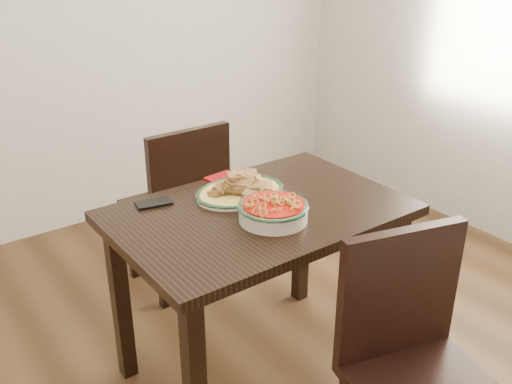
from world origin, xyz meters
TOP-DOWN VIEW (x-y plane):
  - floor at (0.00, 0.00)m, footprint 3.50×3.50m
  - wall_back at (0.00, 1.75)m, footprint 3.50×0.10m
  - dining_table at (-0.11, -0.00)m, footprint 1.08×0.72m
  - chair_far at (-0.06, 0.71)m, footprint 0.42×0.42m
  - chair_near at (-0.04, -0.71)m, footprint 0.52×0.52m
  - fish_plate at (-0.09, 0.14)m, footprint 0.37×0.28m
  - noodle_bowl at (-0.12, -0.11)m, footprint 0.26×0.26m
  - smartphone at (-0.41, 0.26)m, footprint 0.14×0.10m
  - napkin at (-0.07, 0.31)m, footprint 0.14×0.12m

SIDE VIEW (x-z plane):
  - floor at x=0.00m, z-range 0.00..0.00m
  - chair_far at x=-0.06m, z-range 0.05..0.94m
  - chair_near at x=-0.04m, z-range 0.05..0.94m
  - dining_table at x=-0.11m, z-range 0.26..1.01m
  - smartphone at x=-0.41m, z-range 0.75..0.76m
  - napkin at x=-0.07m, z-range 0.75..0.76m
  - noodle_bowl at x=-0.12m, z-range 0.75..0.84m
  - fish_plate at x=-0.09m, z-range 0.74..0.85m
  - wall_back at x=0.00m, z-range 0.00..2.60m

